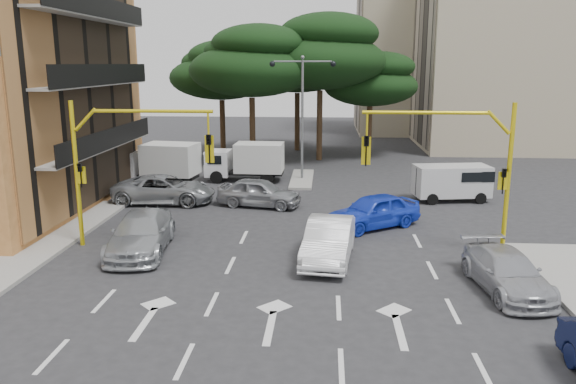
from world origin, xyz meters
name	(u,v)px	position (x,y,z in m)	size (l,w,h in m)	color
ground	(283,267)	(0.00, 0.00, 0.00)	(120.00, 120.00, 0.00)	#28282B
median_strip	(302,179)	(0.00, 16.00, 0.07)	(1.40, 6.00, 0.15)	gray
apartment_beige_near	(540,41)	(19.95, 32.00, 9.35)	(20.20, 12.15, 18.70)	tan
apartment_beige_far	(432,55)	(12.95, 44.00, 8.35)	(16.20, 12.15, 16.70)	tan
pine_left_near	(252,61)	(-3.94, 21.96, 7.60)	(9.15, 9.15, 10.23)	#382616
pine_center	(321,52)	(1.06, 23.96, 8.30)	(9.98, 9.98, 11.16)	#382616
pine_left_far	(222,70)	(-6.94, 25.96, 6.91)	(8.32, 8.32, 9.30)	#382616
pine_right	(371,79)	(5.06, 25.96, 6.22)	(7.49, 7.49, 8.37)	#382616
pine_back	(298,61)	(-0.94, 28.96, 7.60)	(9.15, 9.15, 10.23)	#382616
signal_mast_right	(463,158)	(6.80, 1.99, 3.88)	(5.79, 0.37, 6.00)	yellow
signal_mast_left	(118,154)	(-6.80, 1.99, 3.88)	(5.79, 0.37, 6.00)	yellow
street_lamp_center	(302,96)	(0.00, 16.00, 5.43)	(4.16, 0.36, 7.77)	slate
car_white_hatch	(329,240)	(1.70, 0.86, 0.79)	(1.68, 4.82, 1.59)	silver
car_blue_compact	(373,211)	(3.76, 5.43, 0.78)	(1.84, 4.57, 1.56)	#1836C9
car_silver_wagon	(141,233)	(-5.84, 1.36, 0.77)	(2.16, 5.30, 1.54)	#A5A9AD
car_silver_cross_a	(164,189)	(-7.21, 9.39, 0.76)	(2.52, 5.47, 1.52)	#929599
car_silver_cross_b	(259,192)	(-1.96, 9.00, 0.76)	(1.79, 4.44, 1.51)	#97999E
car_silver_parked	(507,272)	(7.60, -1.76, 0.66)	(1.86, 4.58, 1.33)	#AAACB2
van_white	(451,183)	(8.48, 11.00, 1.00)	(1.82, 4.02, 2.01)	silver
box_truck_a	(156,164)	(-9.00, 14.00, 1.31)	(2.24, 5.34, 2.63)	silver
box_truck_b	(245,162)	(-3.63, 15.50, 1.24)	(2.11, 5.03, 2.48)	silver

